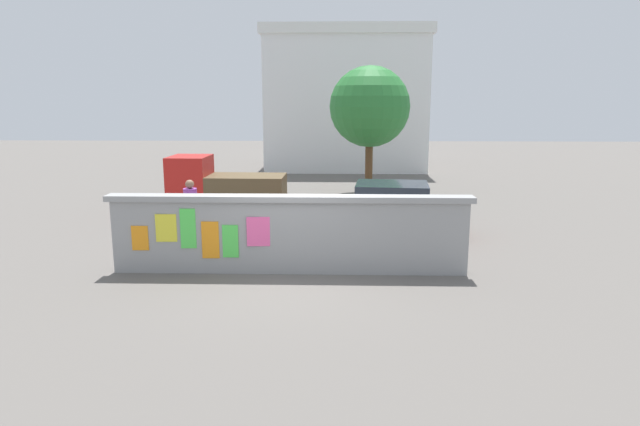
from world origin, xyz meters
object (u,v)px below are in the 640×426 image
motorcycle (224,237)px  tree_roadside (370,107)px  person_walking (191,205)px  car_parked (386,208)px  auto_rickshaw_truck (222,186)px

motorcycle → tree_roadside: size_ratio=0.39×
motorcycle → person_walking: (-1.07, 1.22, 0.52)m
car_parked → tree_roadside: (-0.09, 6.65, 2.59)m
person_walking → motorcycle: bearing=-48.8°
car_parked → tree_roadside: tree_roadside is taller
auto_rickshaw_truck → person_walking: (-0.04, -3.63, 0.09)m
car_parked → motorcycle: bearing=-150.2°
car_parked → motorcycle: 4.57m
motorcycle → person_walking: 1.70m
motorcycle → person_walking: bearing=131.2°
motorcycle → person_walking: person_walking is taller
motorcycle → tree_roadside: (3.87, 8.91, 2.85)m
auto_rickshaw_truck → car_parked: 5.61m
auto_rickshaw_truck → motorcycle: auto_rickshaw_truck is taller
car_parked → person_walking: 5.14m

